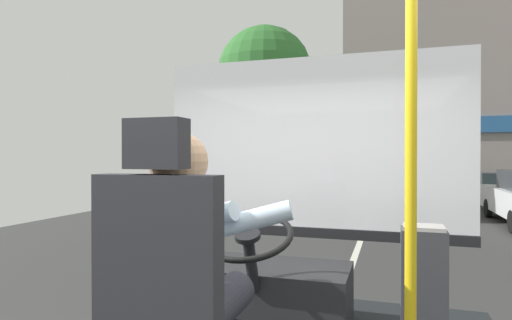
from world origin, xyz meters
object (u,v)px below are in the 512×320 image
(bus_driver, at_px, (185,260))
(handrail_pole, at_px, (411,160))
(fare_box, at_px, (423,293))
(steering_console, at_px, (266,292))
(parked_car_black, at_px, (479,179))
(driver_seat, at_px, (171,316))
(parked_car_green, at_px, (497,188))

(bus_driver, relative_size, handrail_pole, 0.37)
(handrail_pole, distance_m, fare_box, 1.10)
(bus_driver, xyz_separation_m, steering_console, (0.00, 1.17, -0.49))
(bus_driver, distance_m, parked_car_black, 21.18)
(handrail_pole, height_order, parked_car_black, handrail_pole)
(steering_console, relative_size, fare_box, 1.47)
(driver_seat, height_order, parked_car_green, driver_seat)
(handrail_pole, distance_m, parked_car_green, 16.42)
(driver_seat, xyz_separation_m, parked_car_black, (4.77, 20.74, -0.49))
(parked_car_black, bearing_deg, handrail_pole, -100.80)
(steering_console, height_order, parked_car_black, steering_console)
(driver_seat, relative_size, bus_driver, 1.54)
(steering_console, height_order, handrail_pole, handrail_pole)
(fare_box, bearing_deg, handrail_pole, -97.19)
(fare_box, bearing_deg, parked_car_green, 76.63)
(driver_seat, xyz_separation_m, parked_car_green, (4.57, 16.24, -0.59))
(parked_car_green, bearing_deg, handrail_pole, -103.06)
(fare_box, bearing_deg, driver_seat, -131.61)
(parked_car_green, bearing_deg, fare_box, -103.37)
(steering_console, xyz_separation_m, parked_car_black, (4.77, 19.45, -0.19))
(driver_seat, relative_size, steering_console, 1.15)
(parked_car_green, bearing_deg, driver_seat, -105.72)
(handrail_pole, height_order, parked_car_green, handrail_pole)
(bus_driver, distance_m, handrail_pole, 0.98)
(driver_seat, relative_size, handrail_pole, 0.57)
(driver_seat, height_order, parked_car_black, driver_seat)
(fare_box, bearing_deg, bus_driver, -134.92)
(driver_seat, xyz_separation_m, bus_driver, (0.00, 0.12, 0.18))
(steering_console, xyz_separation_m, parked_car_green, (4.57, 14.95, -0.29))
(fare_box, height_order, parked_car_black, fare_box)
(handrail_pole, bearing_deg, fare_box, 82.81)
(fare_box, height_order, parked_car_green, fare_box)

